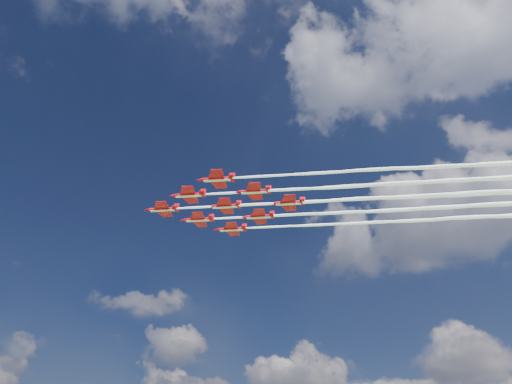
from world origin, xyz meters
TOP-DOWN VIEW (x-y plane):
  - jet_lead at (45.67, 17.00)m, footprint 118.86×69.25m
  - jet_row2_port at (58.04, 15.36)m, footprint 118.86×69.25m
  - jet_row2_starb at (50.65, 28.44)m, footprint 118.86×69.25m
  - jet_row3_port at (70.41, 13.73)m, footprint 118.86×69.25m
  - jet_row3_centre at (63.02, 26.81)m, footprint 118.86×69.25m
  - jet_row3_starb at (55.62, 39.89)m, footprint 118.86×69.25m
  - jet_row4_port at (75.39, 25.17)m, footprint 118.86×69.25m
  - jet_row4_starb at (68.00, 38.26)m, footprint 118.86×69.25m
  - jet_tail at (80.37, 36.62)m, footprint 118.86×69.25m

SIDE VIEW (x-z plane):
  - jet_lead at x=45.67m, z-range 84.13..86.95m
  - jet_row2_port at x=58.04m, z-range 84.13..86.95m
  - jet_row2_starb at x=50.65m, z-range 84.13..86.95m
  - jet_row3_port at x=70.41m, z-range 84.13..86.95m
  - jet_row3_centre at x=63.02m, z-range 84.13..86.95m
  - jet_row3_starb at x=55.62m, z-range 84.13..86.95m
  - jet_row4_port at x=75.39m, z-range 84.13..86.95m
  - jet_row4_starb at x=68.00m, z-range 84.13..86.95m
  - jet_tail at x=80.37m, z-range 84.13..86.95m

